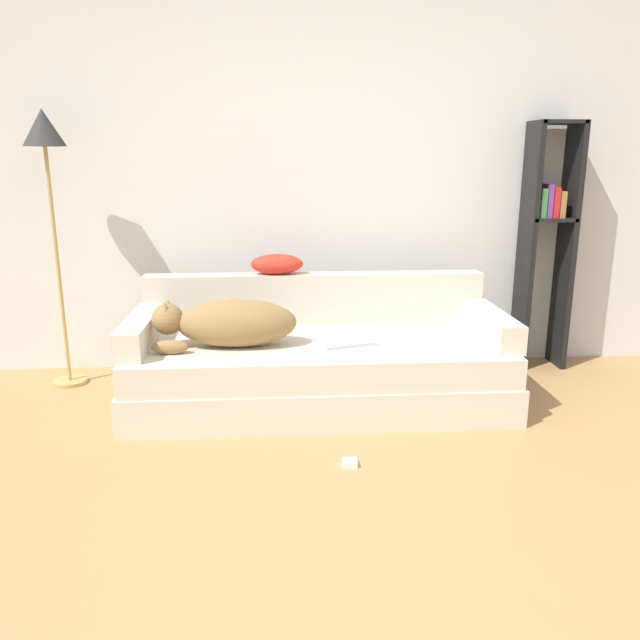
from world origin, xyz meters
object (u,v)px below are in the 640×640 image
dog (229,323)px  bookshelf (547,235)px  laptop (345,341)px  power_adapter (350,463)px  couch (319,372)px  floor_lamp (46,156)px  throw_pillow (277,264)px

dog → bookshelf: (2.13, 0.69, 0.40)m
laptop → power_adapter: 0.86m
couch → floor_lamp: size_ratio=1.29×
dog → floor_lamp: (-1.10, 0.52, 0.93)m
dog → power_adapter: (0.62, -0.74, -0.52)m
couch → bookshelf: (1.61, 0.60, 0.74)m
throw_pillow → floor_lamp: bearing=179.0°
couch → dog: bearing=-170.4°
power_adapter → dog: bearing=129.7°
laptop → bookshelf: 1.69m
laptop → couch: bearing=141.3°
floor_lamp → power_adapter: size_ratio=24.74×
couch → dog: 0.63m
couch → throw_pillow: (-0.24, 0.41, 0.59)m
floor_lamp → power_adapter: bearing=-36.5°
dog → bookshelf: bearing=17.9°
laptop → power_adapter: size_ratio=5.29×
laptop → power_adapter: bearing=-110.5°
dog → power_adapter: size_ratio=11.73×
couch → bookshelf: 1.87m
throw_pillow → floor_lamp: size_ratio=0.19×
couch → laptop: bearing=-22.7°
couch → floor_lamp: floor_lamp is taller
dog → throw_pillow: (0.28, 0.50, 0.25)m
laptop → floor_lamp: 2.12m
couch → throw_pillow: size_ratio=6.63×
dog → power_adapter: bearing=-50.3°
laptop → power_adapter: laptop is taller
throw_pillow → bookshelf: bearing=5.8°
laptop → throw_pillow: (-0.39, 0.48, 0.39)m
dog → laptop: 0.69m
laptop → floor_lamp: (-1.77, 0.50, 1.06)m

